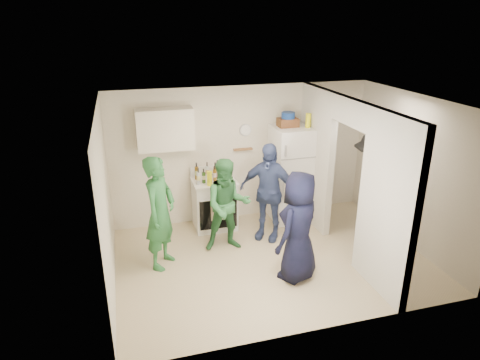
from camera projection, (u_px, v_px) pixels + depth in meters
name	position (u px, v px, depth m)	size (l,w,h in m)	color
floor	(271.00, 259.00, 6.81)	(4.80, 4.80, 0.00)	#C6B88B
wall_back	(242.00, 154.00, 7.89)	(4.80, 4.80, 0.00)	silver
wall_front	(325.00, 240.00, 4.83)	(4.80, 4.80, 0.00)	silver
wall_left	(106.00, 204.00, 5.75)	(3.40, 3.40, 0.00)	silver
wall_right	(412.00, 172.00, 6.97)	(3.40, 3.40, 0.00)	silver
ceiling	(276.00, 103.00, 5.91)	(4.80, 4.80, 0.00)	white
partition_pier_back	(316.00, 158.00, 7.65)	(0.12, 1.20, 2.50)	silver
partition_pier_front	(387.00, 207.00, 5.67)	(0.12, 1.20, 2.50)	silver
partition_header	(352.00, 112.00, 6.29)	(0.12, 1.00, 0.40)	silver
stove	(214.00, 204.00, 7.72)	(0.76, 0.64, 0.91)	white
upper_cabinet	(165.00, 129.00, 7.16)	(0.95, 0.34, 0.70)	silver
fridge	(292.00, 174.00, 7.91)	(0.73, 0.71, 1.78)	white
wicker_basket	(288.00, 122.00, 7.58)	(0.35, 0.25, 0.15)	brown
blue_bowl	(288.00, 115.00, 7.54)	(0.24, 0.24, 0.11)	navy
yellow_cup_stack_top	(308.00, 120.00, 7.51)	(0.09, 0.09, 0.25)	#FFFD15
wall_clock	(245.00, 130.00, 7.72)	(0.22, 0.22, 0.03)	white
spice_shelf	(243.00, 149.00, 7.81)	(0.35, 0.08, 0.03)	olive
nook_window	(407.00, 145.00, 7.00)	(0.03, 0.70, 0.80)	black
nook_window_frame	(406.00, 145.00, 6.99)	(0.04, 0.76, 0.86)	white
nook_valance	(408.00, 124.00, 6.86)	(0.04, 0.82, 0.18)	white
yellow_cup_stack_stove	(210.00, 178.00, 7.28)	(0.09, 0.09, 0.25)	#F4F614
red_cup	(229.00, 180.00, 7.41)	(0.09, 0.09, 0.12)	red
person_green_left	(160.00, 213.00, 6.37)	(0.64, 0.42, 1.76)	#2E7338
person_green_center	(228.00, 205.00, 6.87)	(0.75, 0.59, 1.55)	#367B45
person_denim	(268.00, 192.00, 7.20)	(1.00, 0.42, 1.71)	#3A467F
person_navy	(299.00, 227.00, 6.07)	(0.80, 0.52, 1.65)	black
person_nook	(372.00, 187.00, 7.15)	(1.22, 0.70, 1.89)	black
bottle_a	(197.00, 171.00, 7.55)	(0.07, 0.07, 0.31)	brown
bottle_b	(204.00, 176.00, 7.38)	(0.06, 0.06, 0.26)	#274F1A
bottle_c	(207.00, 170.00, 7.60)	(0.06, 0.06, 0.30)	silver
bottle_d	(215.00, 173.00, 7.48)	(0.06, 0.06, 0.28)	brown
bottle_e	(218.00, 168.00, 7.71)	(0.07, 0.07, 0.30)	#979CA7
bottle_f	(224.00, 172.00, 7.59)	(0.06, 0.06, 0.24)	black
bottle_g	(226.00, 168.00, 7.68)	(0.07, 0.07, 0.33)	#A48D35
bottle_h	(198.00, 176.00, 7.31)	(0.06, 0.06, 0.30)	#B5BAC2
bottle_i	(215.00, 170.00, 7.60)	(0.06, 0.06, 0.30)	#572D0E
bottle_j	(231.00, 172.00, 7.48)	(0.06, 0.06, 0.32)	#1E551D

